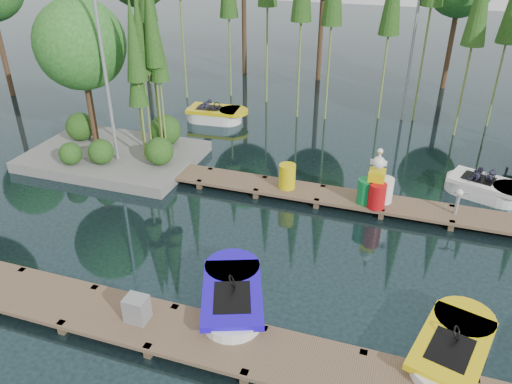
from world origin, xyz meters
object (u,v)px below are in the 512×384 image
(boat_yellow_far, at_px, (215,115))
(utility_cabinet, at_px, (137,309))
(boat_blue, at_px, (232,300))
(drum_cluster, at_px, (376,188))
(island, at_px, (100,75))
(yellow_barrel, at_px, (287,176))

(boat_yellow_far, distance_m, utility_cabinet, 13.10)
(boat_blue, distance_m, drum_cluster, 6.19)
(island, height_order, drum_cluster, island)
(island, xyz_separation_m, yellow_barrel, (7.20, -0.79, -2.47))
(island, bearing_deg, yellow_barrel, -6.26)
(boat_yellow_far, distance_m, drum_cluster, 9.72)
(island, height_order, boat_yellow_far, island)
(utility_cabinet, bearing_deg, boat_blue, 35.65)
(boat_yellow_far, height_order, drum_cluster, drum_cluster)
(boat_blue, height_order, boat_yellow_far, boat_yellow_far)
(yellow_barrel, height_order, drum_cluster, drum_cluster)
(boat_blue, relative_size, yellow_barrel, 3.99)
(boat_blue, bearing_deg, island, 118.06)
(boat_yellow_far, xyz_separation_m, utility_cabinet, (3.45, -12.63, 0.30))
(boat_blue, height_order, drum_cluster, drum_cluster)
(boat_yellow_far, height_order, utility_cabinet, boat_yellow_far)
(island, distance_m, drum_cluster, 10.38)
(utility_cabinet, xyz_separation_m, yellow_barrel, (1.48, 7.00, 0.11))
(island, bearing_deg, drum_cluster, -5.33)
(island, relative_size, boat_yellow_far, 2.28)
(yellow_barrel, bearing_deg, drum_cluster, -2.98)
(boat_blue, relative_size, utility_cabinet, 5.45)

